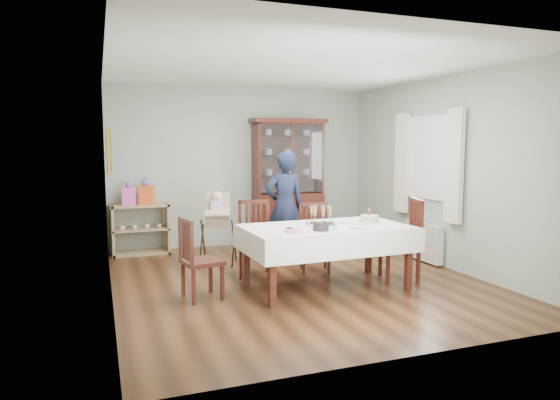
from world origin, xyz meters
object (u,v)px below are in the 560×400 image
gift_bag_orange (147,192)px  woman (285,207)px  gift_bag_pink (129,194)px  chair_far_left (254,253)px  china_cabinet (288,180)px  chair_end_right (400,256)px  high_chair (218,236)px  chair_end_left (201,275)px  birthday_cake (369,219)px  dining_table (326,257)px  sideboard (141,229)px  champagne_tray (321,219)px  chair_far_right (315,251)px

gift_bag_orange → woman: bearing=-34.8°
gift_bag_pink → chair_far_left: bearing=-51.2°
china_cabinet → chair_end_right: (0.53, -2.68, -0.81)m
high_chair → chair_end_left: bearing=-94.9°
chair_far_left → gift_bag_orange: size_ratio=2.38×
chair_end_left → birthday_cake: 2.19m
dining_table → china_cabinet: china_cabinet is taller
chair_end_right → chair_far_left: bearing=-99.4°
high_chair → gift_bag_orange: gift_bag_orange is taller
sideboard → gift_bag_pink: 0.59m
china_cabinet → high_chair: (-1.51, -1.11, -0.70)m
champagne_tray → chair_end_right: bearing=-5.4°
birthday_cake → dining_table: bearing=-175.8°
chair_end_right → birthday_cake: bearing=-74.7°
gift_bag_pink → gift_bag_orange: (0.27, -0.00, 0.02)m
dining_table → chair_far_left: bearing=126.1°
woman → birthday_cake: bearing=114.2°
chair_far_right → chair_end_right: size_ratio=0.89×
china_cabinet → high_chair: 2.00m
china_cabinet → sideboard: 2.60m
chair_far_right → woman: (-0.21, 0.63, 0.55)m
china_cabinet → champagne_tray: size_ratio=5.69×
champagne_tray → high_chair: bearing=122.9°
chair_far_right → high_chair: bearing=162.4°
china_cabinet → gift_bag_pink: size_ratio=5.80×
chair_end_left → champagne_tray: champagne_tray is taller
sideboard → woman: 2.39m
china_cabinet → chair_far_left: size_ratio=2.20×
gift_bag_pink → gift_bag_orange: gift_bag_orange is taller
dining_table → chair_far_left: (-0.64, 0.88, -0.09)m
chair_far_left → birthday_cake: size_ratio=3.81×
china_cabinet → chair_end_right: bearing=-78.8°
chair_far_right → high_chair: high_chair is taller
chair_end_left → woman: size_ratio=0.56×
chair_end_left → birthday_cake: size_ratio=3.54×
dining_table → high_chair: high_chair is taller
dining_table → champagne_tray: size_ratio=5.32×
chair_far_left → china_cabinet: bearing=72.5°
chair_end_left → dining_table: bearing=-104.3°
chair_far_left → chair_far_right: chair_far_left is taller
chair_far_left → chair_end_left: bearing=-123.0°
gift_bag_orange → chair_end_right: bearing=-42.6°
chair_end_right → birthday_cake: 0.68m
woman → gift_bag_pink: 2.48m
high_chair → sideboard: bearing=146.4°
dining_table → chair_end_left: chair_end_left is taller
woman → chair_end_right: bearing=127.8°
high_chair → dining_table: bearing=-43.9°
china_cabinet → champagne_tray: (-0.55, -2.58, -0.29)m
sideboard → champagne_tray: 3.28m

